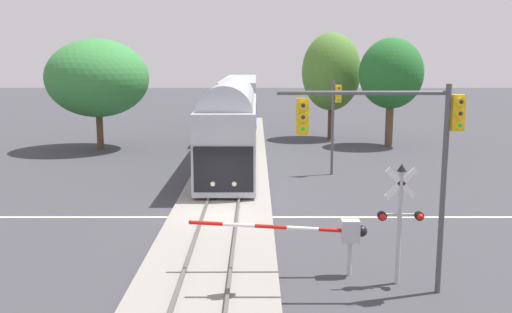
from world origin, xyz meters
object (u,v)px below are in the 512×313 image
crossing_gate_near (329,232)px  traffic_signal_near_right (396,137)px  commuter_train (234,110)px  oak_far_right (389,74)px  oak_behind_train (95,78)px  traffic_signal_far_side (333,112)px  elm_centre_background (329,72)px  crossing_signal_mast (398,211)px

crossing_gate_near → traffic_signal_near_right: size_ratio=0.92×
commuter_train → oak_far_right: oak_far_right is taller
commuter_train → oak_behind_train: bearing=-169.8°
commuter_train → oak_far_right: 12.20m
commuter_train → traffic_signal_far_side: (6.10, -11.39, 0.93)m
elm_centre_background → oak_behind_train: elm_centre_background is taller
traffic_signal_near_right → oak_behind_train: oak_behind_train is taller
crossing_gate_near → crossing_signal_mast: crossing_signal_mast is taller
commuter_train → traffic_signal_far_side: size_ratio=7.19×
oak_far_right → commuter_train: bearing=178.6°
crossing_signal_mast → traffic_signal_near_right: size_ratio=0.61×
traffic_signal_far_side → traffic_signal_near_right: (-0.63, -17.14, 0.88)m
crossing_signal_mast → commuter_train: bearing=101.7°
crossing_signal_mast → traffic_signal_near_right: 2.44m
traffic_signal_far_side → oak_behind_train: size_ratio=0.68×
commuter_train → traffic_signal_near_right: bearing=-79.1°
oak_behind_train → crossing_gate_near: bearing=-60.9°
commuter_train → elm_centre_background: bearing=26.3°
elm_centre_background → oak_far_right: 5.80m
crossing_signal_mast → elm_centre_background: 31.97m
crossing_signal_mast → elm_centre_background: size_ratio=0.41×
traffic_signal_near_right → elm_centre_background: elm_centre_background is taller
commuter_train → crossing_gate_near: 27.49m
commuter_train → traffic_signal_near_right: (5.47, -28.53, 1.81)m
commuter_train → oak_far_right: bearing=-1.4°
traffic_signal_near_right → crossing_signal_mast: bearing=64.5°
traffic_signal_near_right → oak_far_right: size_ratio=0.73×
elm_centre_background → oak_far_right: elm_centre_background is taller
commuter_train → crossing_signal_mast: bearing=-78.3°
commuter_train → traffic_signal_near_right: traffic_signal_near_right is taller
traffic_signal_far_side → elm_centre_background: 15.47m
oak_behind_train → traffic_signal_near_right: bearing=-59.5°
elm_centre_background → oak_behind_train: 18.93m
crossing_signal_mast → traffic_signal_far_side: (0.31, 16.48, 1.45)m
crossing_gate_near → traffic_signal_far_side: traffic_signal_far_side is taller
commuter_train → oak_behind_train: 10.70m
traffic_signal_near_right → oak_behind_train: size_ratio=0.74×
crossing_gate_near → elm_centre_background: 31.58m
oak_far_right → oak_behind_train: bearing=-176.0°
crossing_signal_mast → crossing_gate_near: bearing=160.5°
crossing_signal_mast → oak_behind_train: (-16.01, 26.02, 3.05)m
traffic_signal_far_side → oak_behind_train: 18.98m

